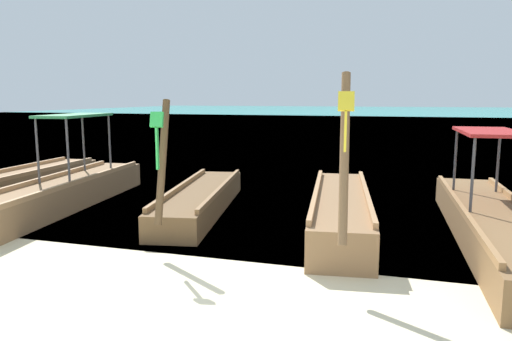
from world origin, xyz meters
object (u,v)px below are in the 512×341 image
at_px(longtail_boat_blue_ribbon, 14,182).
at_px(longtail_boat_green_ribbon, 201,199).
at_px(longtail_boat_yellow_ribbon, 340,210).
at_px(longtail_boat_violet_ribbon, 493,223).
at_px(longtail_boat_turquoise_ribbon, 59,193).

xyz_separation_m(longtail_boat_blue_ribbon, longtail_boat_green_ribbon, (5.61, -0.60, 0.01)).
relative_size(longtail_boat_blue_ribbon, longtail_boat_yellow_ribbon, 1.16).
bearing_deg(longtail_boat_yellow_ribbon, longtail_boat_green_ribbon, 171.91).
distance_m(longtail_boat_green_ribbon, longtail_boat_violet_ribbon, 5.78).
distance_m(longtail_boat_turquoise_ribbon, longtail_boat_green_ribbon, 3.20).
distance_m(longtail_boat_blue_ribbon, longtail_boat_yellow_ribbon, 8.78).
xyz_separation_m(longtail_boat_green_ribbon, longtail_boat_yellow_ribbon, (3.10, -0.44, 0.07)).
height_order(longtail_boat_turquoise_ribbon, longtail_boat_yellow_ribbon, longtail_boat_yellow_ribbon).
xyz_separation_m(longtail_boat_yellow_ribbon, longtail_boat_violet_ribbon, (2.65, -0.19, -0.00)).
relative_size(longtail_boat_turquoise_ribbon, longtail_boat_green_ribbon, 1.29).
xyz_separation_m(longtail_boat_turquoise_ribbon, longtail_boat_yellow_ribbon, (6.21, 0.27, -0.03)).
bearing_deg(longtail_boat_turquoise_ribbon, longtail_boat_green_ribbon, 12.87).
distance_m(longtail_boat_blue_ribbon, longtail_boat_turquoise_ribbon, 2.83).
bearing_deg(longtail_boat_turquoise_ribbon, longtail_boat_yellow_ribbon, 2.50).
xyz_separation_m(longtail_boat_blue_ribbon, longtail_boat_yellow_ribbon, (8.71, -1.04, 0.08)).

